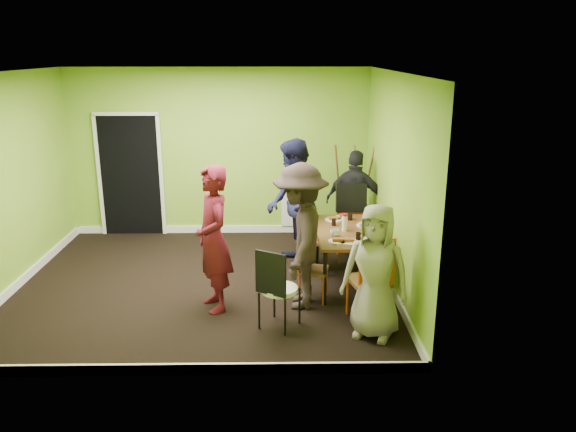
# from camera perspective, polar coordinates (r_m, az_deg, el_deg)

# --- Properties ---
(ground) EXTENTS (5.00, 5.00, 0.00)m
(ground) POSITION_cam_1_polar(r_m,az_deg,el_deg) (7.78, -8.37, -6.81)
(ground) COLOR black
(ground) RESTS_ON ground
(room_walls) EXTENTS (5.04, 4.54, 2.82)m
(room_walls) POSITION_cam_1_polar(r_m,az_deg,el_deg) (7.50, -8.82, 0.28)
(room_walls) COLOR #7FA92B
(room_walls) RESTS_ON ground
(dining_table) EXTENTS (0.90, 1.50, 0.75)m
(dining_table) POSITION_cam_1_polar(r_m,az_deg,el_deg) (7.54, 6.35, -1.85)
(dining_table) COLOR black
(dining_table) RESTS_ON ground
(chair_left_far) EXTENTS (0.48, 0.48, 1.05)m
(chair_left_far) POSITION_cam_1_polar(r_m,az_deg,el_deg) (7.91, 2.06, -1.69)
(chair_left_far) COLOR #E05415
(chair_left_far) RESTS_ON ground
(chair_left_near) EXTENTS (0.42, 0.42, 0.85)m
(chair_left_near) POSITION_cam_1_polar(r_m,az_deg,el_deg) (7.09, 2.04, -4.85)
(chair_left_near) COLOR #E05415
(chair_left_near) RESTS_ON ground
(chair_back_end) EXTENTS (0.47, 0.55, 1.12)m
(chair_back_end) POSITION_cam_1_polar(r_m,az_deg,el_deg) (8.57, 6.44, 1.08)
(chair_back_end) COLOR #E05415
(chair_back_end) RESTS_ON ground
(chair_front_end) EXTENTS (0.53, 0.53, 1.07)m
(chair_front_end) POSITION_cam_1_polar(r_m,az_deg,el_deg) (6.49, 8.55, -5.95)
(chair_front_end) COLOR #E05415
(chair_front_end) RESTS_ON ground
(chair_bentwood) EXTENTS (0.51, 0.52, 0.97)m
(chair_bentwood) POSITION_cam_1_polar(r_m,az_deg,el_deg) (6.32, -1.19, -7.05)
(chair_bentwood) COLOR black
(chair_bentwood) RESTS_ON ground
(easel) EXTENTS (0.66, 0.62, 1.65)m
(easel) POSITION_cam_1_polar(r_m,az_deg,el_deg) (9.14, 6.60, 2.19)
(easel) COLOR brown
(easel) RESTS_ON ground
(plate_near_left) EXTENTS (0.24, 0.24, 0.01)m
(plate_near_left) POSITION_cam_1_polar(r_m,az_deg,el_deg) (7.95, 4.64, -0.38)
(plate_near_left) COLOR white
(plate_near_left) RESTS_ON dining_table
(plate_near_right) EXTENTS (0.23, 0.23, 0.01)m
(plate_near_right) POSITION_cam_1_polar(r_m,az_deg,el_deg) (7.06, 5.05, -2.58)
(plate_near_right) COLOR white
(plate_near_right) RESTS_ON dining_table
(plate_far_back) EXTENTS (0.26, 0.26, 0.01)m
(plate_far_back) POSITION_cam_1_polar(r_m,az_deg,el_deg) (8.08, 5.69, -0.13)
(plate_far_back) COLOR white
(plate_far_back) RESTS_ON dining_table
(plate_far_front) EXTENTS (0.27, 0.27, 0.01)m
(plate_far_front) POSITION_cam_1_polar(r_m,az_deg,el_deg) (7.07, 6.22, -2.60)
(plate_far_front) COLOR white
(plate_far_front) RESTS_ON dining_table
(plate_wall_back) EXTENTS (0.23, 0.23, 0.01)m
(plate_wall_back) POSITION_cam_1_polar(r_m,az_deg,el_deg) (7.75, 7.81, -0.94)
(plate_wall_back) COLOR white
(plate_wall_back) RESTS_ON dining_table
(plate_wall_front) EXTENTS (0.22, 0.22, 0.01)m
(plate_wall_front) POSITION_cam_1_polar(r_m,az_deg,el_deg) (7.30, 8.27, -2.05)
(plate_wall_front) COLOR white
(plate_wall_front) RESTS_ON dining_table
(thermos) EXTENTS (0.07, 0.07, 0.21)m
(thermos) POSITION_cam_1_polar(r_m,az_deg,el_deg) (7.47, 5.77, -0.74)
(thermos) COLOR white
(thermos) RESTS_ON dining_table
(blue_bottle) EXTENTS (0.07, 0.07, 0.19)m
(blue_bottle) POSITION_cam_1_polar(r_m,az_deg,el_deg) (7.20, 9.18, -1.63)
(blue_bottle) COLOR blue
(blue_bottle) RESTS_ON dining_table
(orange_bottle) EXTENTS (0.04, 0.04, 0.08)m
(orange_bottle) POSITION_cam_1_polar(r_m,az_deg,el_deg) (7.62, 5.77, -0.87)
(orange_bottle) COLOR #E05415
(orange_bottle) RESTS_ON dining_table
(glass_mid) EXTENTS (0.06, 0.06, 0.10)m
(glass_mid) POSITION_cam_1_polar(r_m,az_deg,el_deg) (7.69, 4.68, -0.62)
(glass_mid) COLOR black
(glass_mid) RESTS_ON dining_table
(glass_back) EXTENTS (0.07, 0.07, 0.11)m
(glass_back) POSITION_cam_1_polar(r_m,az_deg,el_deg) (7.96, 6.33, -0.04)
(glass_back) COLOR black
(glass_back) RESTS_ON dining_table
(glass_front) EXTENTS (0.07, 0.07, 0.10)m
(glass_front) POSITION_cam_1_polar(r_m,az_deg,el_deg) (7.12, 7.16, -2.09)
(glass_front) COLOR black
(glass_front) RESTS_ON dining_table
(cup_a) EXTENTS (0.12, 0.12, 0.09)m
(cup_a) POSITION_cam_1_polar(r_m,az_deg,el_deg) (7.25, 4.75, -1.74)
(cup_a) COLOR white
(cup_a) RESTS_ON dining_table
(cup_b) EXTENTS (0.10, 0.10, 0.09)m
(cup_b) POSITION_cam_1_polar(r_m,az_deg,el_deg) (7.59, 7.55, -0.99)
(cup_b) COLOR white
(cup_b) RESTS_ON dining_table
(person_standing) EXTENTS (0.64, 0.76, 1.79)m
(person_standing) POSITION_cam_1_polar(r_m,az_deg,el_deg) (6.75, -7.59, -2.35)
(person_standing) COLOR #5A0F1E
(person_standing) RESTS_ON ground
(person_left_far) EXTENTS (0.84, 1.01, 1.88)m
(person_left_far) POSITION_cam_1_polar(r_m,az_deg,el_deg) (7.98, 0.52, 1.12)
(person_left_far) COLOR black
(person_left_far) RESTS_ON ground
(person_left_near) EXTENTS (0.79, 1.22, 1.79)m
(person_left_near) POSITION_cam_1_polar(r_m,az_deg,el_deg) (6.78, 1.27, -2.10)
(person_left_near) COLOR black
(person_left_near) RESTS_ON ground
(person_back_end) EXTENTS (1.02, 0.69, 1.60)m
(person_back_end) POSITION_cam_1_polar(r_m,az_deg,el_deg) (8.75, 6.88, 1.45)
(person_back_end) COLOR black
(person_back_end) RESTS_ON ground
(person_front_end) EXTENTS (0.87, 0.74, 1.51)m
(person_front_end) POSITION_cam_1_polar(r_m,az_deg,el_deg) (6.17, 8.88, -5.62)
(person_front_end) COLOR gray
(person_front_end) RESTS_ON ground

